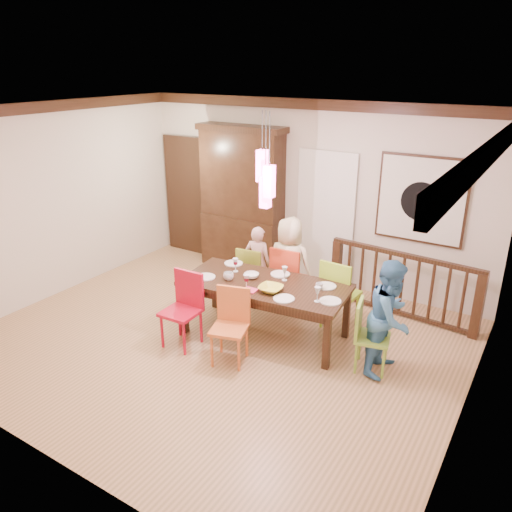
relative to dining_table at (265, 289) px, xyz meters
The scene contains 37 objects.
floor 0.92m from the dining_table, 132.18° to the right, with size 6.00×6.00×0.00m, color #957348.
ceiling 2.32m from the dining_table, 132.18° to the right, with size 6.00×6.00×0.00m, color white.
wall_back 2.21m from the dining_table, 101.97° to the left, with size 6.00×6.00×0.00m, color beige.
wall_left 3.55m from the dining_table, behind, with size 5.00×5.00×0.00m, color beige.
wall_right 2.73m from the dining_table, 10.45° to the right, with size 5.00×5.00×0.00m, color beige.
crown_molding 2.25m from the dining_table, 132.18° to the right, with size 6.00×5.00×0.16m, color black, non-canonical shape.
panel_door 3.47m from the dining_table, 145.07° to the left, with size 1.04×0.07×2.24m, color black.
white_doorway 2.03m from the dining_table, 92.29° to the left, with size 0.97×0.05×2.22m, color silver.
painting 2.59m from the dining_table, 55.41° to the left, with size 1.25×0.06×1.25m.
pendant_cluster 1.44m from the dining_table, 32.01° to the right, with size 0.27×0.21×1.14m.
dining_table is the anchor object (origin of this frame).
chair_far_left 1.04m from the dining_table, 130.42° to the left, with size 0.44×0.44×0.88m.
chair_far_mid 0.82m from the dining_table, 94.14° to the left, with size 0.47×0.47×1.00m.
chair_far_right 1.06m from the dining_table, 44.88° to the left, with size 0.47×0.47×0.99m.
chair_near_left 1.10m from the dining_table, 133.77° to the right, with size 0.45×0.45×0.96m.
chair_near_mid 0.80m from the dining_table, 91.49° to the right, with size 0.52×0.52×0.92m.
chair_end_right 1.50m from the dining_table, ahead, with size 0.46×0.46×0.86m.
china_hutch 2.46m from the dining_table, 130.49° to the left, with size 1.56×0.46×2.46m.
balustrade 2.02m from the dining_table, 47.20° to the left, with size 2.19×0.26×0.96m.
person_far_left 1.10m from the dining_table, 126.53° to the left, with size 0.42×0.28×1.16m, color beige.
person_far_mid 0.83m from the dining_table, 96.07° to the left, with size 0.69×0.45×1.40m, color beige.
person_end_right 1.64m from the dining_table, ahead, with size 0.67×0.52×1.39m, color teal.
serving_bowl 0.29m from the dining_table, 42.96° to the right, with size 0.30×0.30×0.07m, color gold.
small_bowl 0.26m from the dining_table, 168.99° to the left, with size 0.20×0.20×0.06m, color white.
cup_left 0.50m from the dining_table, 159.12° to the right, with size 0.13×0.13×0.10m, color silver.
cup_right 0.72m from the dining_table, 15.67° to the left, with size 0.09×0.09×0.09m, color silver.
plate_far_left 0.79m from the dining_table, 155.38° to the left, with size 0.26×0.26×0.01m, color white.
plate_far_mid 0.35m from the dining_table, 84.17° to the left, with size 0.26×0.26×0.01m, color white.
plate_far_right 0.79m from the dining_table, 23.83° to the left, with size 0.26×0.26×0.01m, color white.
plate_near_left 0.81m from the dining_table, 160.67° to the right, with size 0.26×0.26×0.01m, color white.
plate_near_mid 0.53m from the dining_table, 32.97° to the right, with size 0.26×0.26×0.01m, color white.
plate_end_right 0.94m from the dining_table, ahead, with size 0.26×0.26×0.01m, color white.
wine_glass_a 0.57m from the dining_table, 167.80° to the left, with size 0.08×0.08×0.19m, color #590C19, non-canonical shape.
wine_glass_b 0.33m from the dining_table, 51.01° to the left, with size 0.08×0.08×0.19m, color silver, non-canonical shape.
wine_glass_c 0.34m from the dining_table, 112.16° to the right, with size 0.08×0.08×0.19m, color #590C19, non-canonical shape.
wine_glass_d 0.83m from the dining_table, ahead, with size 0.08×0.08×0.19m, color silver, non-canonical shape.
napkin 0.31m from the dining_table, 97.94° to the right, with size 0.18×0.14×0.01m, color #D83359.
Camera 1 is at (3.44, -4.56, 3.41)m, focal length 35.00 mm.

